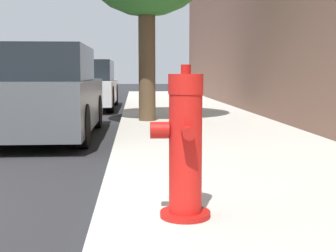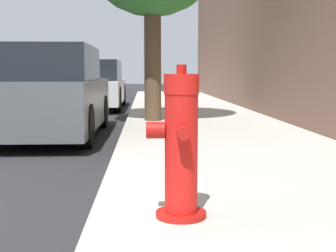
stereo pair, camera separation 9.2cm
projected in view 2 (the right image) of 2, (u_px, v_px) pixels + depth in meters
name	position (u px, v px, depth m)	size (l,w,h in m)	color
sidewalk_slab	(311.00, 218.00, 3.15)	(2.96, 40.00, 0.12)	#B7B2A8
fire_hydrant	(180.00, 148.00, 2.94)	(0.38, 0.40, 0.97)	#A91511
parked_car_near	(41.00, 94.00, 7.47)	(1.87, 3.86, 1.45)	#4C5156
parked_car_mid	(91.00, 85.00, 13.39)	(1.86, 4.43, 1.38)	silver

